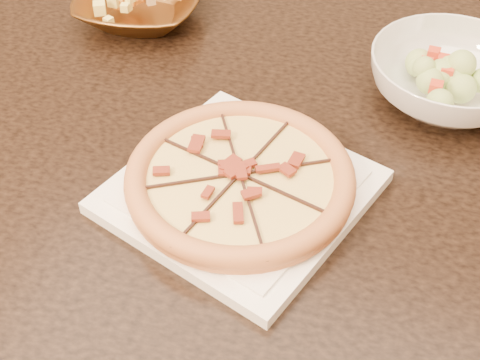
{
  "coord_description": "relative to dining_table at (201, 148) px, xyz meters",
  "views": [
    {
      "loc": [
        0.39,
        -0.66,
        1.37
      ],
      "look_at": [
        0.18,
        -0.09,
        0.78
      ],
      "focal_mm": 50.0,
      "sensor_mm": 36.0,
      "label": 1
    }
  ],
  "objects": [
    {
      "name": "dining_table",
      "position": [
        0.0,
        0.0,
        0.0
      ],
      "size": [
        1.63,
        1.14,
        0.75
      ],
      "color": "black",
      "rests_on": "floor"
    },
    {
      "name": "plate",
      "position": [
        0.13,
        -0.16,
        0.1
      ],
      "size": [
        0.36,
        0.36,
        0.02
      ],
      "color": "white",
      "rests_on": "dining_table"
    },
    {
      "name": "pizza",
      "position": [
        0.13,
        -0.16,
        0.12
      ],
      "size": [
        0.29,
        0.29,
        0.03
      ],
      "color": "#B37B45",
      "rests_on": "plate"
    },
    {
      "name": "bronze_bowl",
      "position": [
        -0.19,
        0.18,
        0.12
      ],
      "size": [
        0.25,
        0.25,
        0.05
      ],
      "primitive_type": "imported",
      "rotation": [
        0.0,
        0.0,
        0.18
      ],
      "color": "brown",
      "rests_on": "dining_table"
    },
    {
      "name": "salad_bowl",
      "position": [
        0.34,
        0.14,
        0.13
      ],
      "size": [
        0.27,
        0.27,
        0.07
      ],
      "primitive_type": "imported",
      "rotation": [
        0.0,
        0.0,
        -0.13
      ],
      "color": "silver",
      "rests_on": "dining_table"
    },
    {
      "name": "salad",
      "position": [
        0.34,
        0.14,
        0.18
      ],
      "size": [
        0.1,
        0.11,
        0.04
      ],
      "color": "#BFDF71",
      "rests_on": "salad_bowl"
    }
  ]
}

